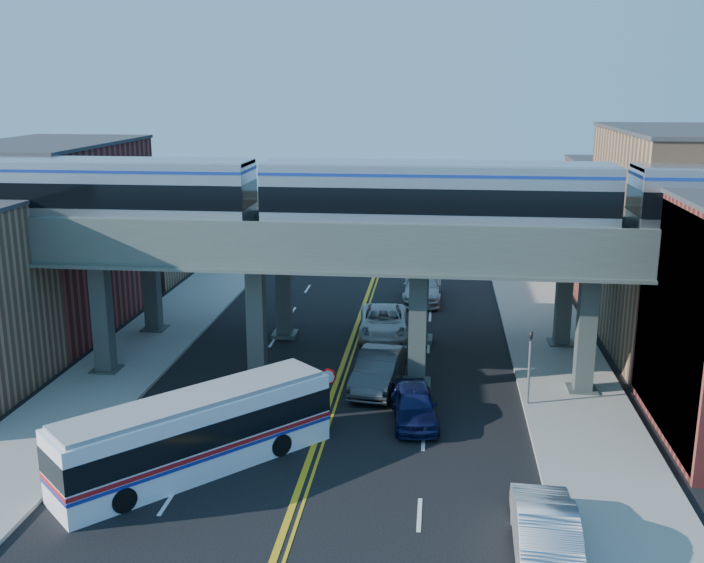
{
  "coord_description": "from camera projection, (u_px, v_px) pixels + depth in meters",
  "views": [
    {
      "loc": [
        4.89,
        -28.51,
        14.58
      ],
      "look_at": [
        0.84,
        7.56,
        5.36
      ],
      "focal_mm": 40.0,
      "sensor_mm": 36.0,
      "label": 1
    }
  ],
  "objects": [
    {
      "name": "car_lane_d",
      "position": [
        422.0,
        287.0,
        54.01
      ],
      "size": [
        2.6,
        6.33,
        1.83
      ],
      "primitive_type": "imported",
      "rotation": [
        0.0,
        0.0,
        -0.01
      ],
      "color": "#ACABB0",
      "rests_on": "ground"
    },
    {
      "name": "traffic_signal",
      "position": [
        530.0,
        360.0,
        35.8
      ],
      "size": [
        0.15,
        0.18,
        4.1
      ],
      "color": "slate",
      "rests_on": "ground"
    },
    {
      "name": "stop_sign",
      "position": [
        328.0,
        387.0,
        34.0
      ],
      "size": [
        0.76,
        0.09,
        2.63
      ],
      "color": "slate",
      "rests_on": "ground"
    },
    {
      "name": "elevated_viaduct_far",
      "position": [
        352.0,
        230.0,
        44.43
      ],
      "size": [
        52.0,
        3.6,
        7.4
      ],
      "color": "#3F4947",
      "rests_on": "ground"
    },
    {
      "name": "car_lane_b",
      "position": [
        379.0,
        370.0,
        38.41
      ],
      "size": [
        2.63,
        5.8,
        1.84
      ],
      "primitive_type": "imported",
      "rotation": [
        0.0,
        0.0,
        -0.12
      ],
      "color": "#333336",
      "rests_on": "ground"
    },
    {
      "name": "mural_panel",
      "position": [
        669.0,
        326.0,
        32.69
      ],
      "size": [
        0.1,
        9.5,
        9.5
      ],
      "primitive_type": "cube",
      "color": "teal",
      "rests_on": "ground"
    },
    {
      "name": "transit_bus",
      "position": [
        196.0,
        434.0,
        30.13
      ],
      "size": [
        9.47,
        9.77,
        2.87
      ],
      "rotation": [
        0.0,
        0.0,
        0.81
      ],
      "color": "white",
      "rests_on": "ground"
    },
    {
      "name": "elevated_viaduct_near",
      "position": [
        336.0,
        257.0,
        37.69
      ],
      "size": [
        52.0,
        3.6,
        7.4
      ],
      "color": "#3F4947",
      "rests_on": "ground"
    },
    {
      "name": "building_east_c",
      "position": [
        629.0,
        227.0,
        56.4
      ],
      "size": [
        8.0,
        10.0,
        9.0
      ],
      "primitive_type": "cube",
      "color": "maroon",
      "rests_on": "ground"
    },
    {
      "name": "building_east_b",
      "position": [
        684.0,
        242.0,
        43.51
      ],
      "size": [
        8.0,
        14.0,
        12.0
      ],
      "primitive_type": "cube",
      "color": "#9A6F4F",
      "rests_on": "ground"
    },
    {
      "name": "car_lane_a",
      "position": [
        414.0,
        404.0,
        34.57
      ],
      "size": [
        2.49,
        4.96,
        1.62
      ],
      "primitive_type": "imported",
      "rotation": [
        0.0,
        0.0,
        0.12
      ],
      "color": "#11163F",
      "rests_on": "ground"
    },
    {
      "name": "building_west_b",
      "position": [
        52.0,
        237.0,
        47.64
      ],
      "size": [
        8.0,
        14.0,
        11.0
      ],
      "primitive_type": "cube",
      "color": "maroon",
      "rests_on": "ground"
    },
    {
      "name": "ground",
      "position": [
        310.0,
        456.0,
        31.58
      ],
      "size": [
        120.0,
        120.0,
        0.0
      ],
      "primitive_type": "plane",
      "color": "black",
      "rests_on": "ground"
    },
    {
      "name": "sidewalk_west",
      "position": [
        131.0,
        359.0,
        42.44
      ],
      "size": [
        5.0,
        70.0,
        0.16
      ],
      "primitive_type": "cube",
      "color": "gray",
      "rests_on": "ground"
    },
    {
      "name": "car_lane_c",
      "position": [
        384.0,
        322.0,
        46.38
      ],
      "size": [
        3.24,
        6.27,
        1.69
      ],
      "primitive_type": "imported",
      "rotation": [
        0.0,
        0.0,
        0.07
      ],
      "color": "silver",
      "rests_on": "ground"
    },
    {
      "name": "sidewalk_east",
      "position": [
        565.0,
        376.0,
        39.95
      ],
      "size": [
        5.0,
        70.0,
        0.16
      ],
      "primitive_type": "cube",
      "color": "gray",
      "rests_on": "ground"
    },
    {
      "name": "building_west_c",
      "position": [
        135.0,
        224.0,
        60.53
      ],
      "size": [
        8.0,
        10.0,
        8.0
      ],
      "primitive_type": "cube",
      "color": "#9A6F4F",
      "rests_on": "ground"
    },
    {
      "name": "car_parked_curb",
      "position": [
        545.0,
        527.0,
        24.87
      ],
      "size": [
        2.05,
        5.5,
        1.8
      ],
      "primitive_type": "imported",
      "rotation": [
        0.0,
        0.0,
        3.11
      ],
      "color": "#A9AAAE",
      "rests_on": "ground"
    },
    {
      "name": "transit_train",
      "position": [
        437.0,
        198.0,
        36.46
      ],
      "size": [
        50.25,
        3.15,
        3.68
      ],
      "color": "black",
      "rests_on": "elevated_viaduct_near"
    }
  ]
}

